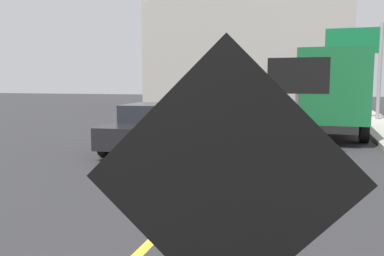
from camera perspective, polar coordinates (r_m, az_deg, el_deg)
name	(u,v)px	position (r m, az deg, el deg)	size (l,w,h in m)	color
lane_center_stripe	(167,226)	(5.88, -3.65, -13.87)	(0.14, 36.00, 0.01)	yellow
roadwork_sign	(225,188)	(2.28, 4.78, -8.56)	(1.62, 0.28, 2.33)	#593819
arrow_board_trailer	(296,141)	(11.04, 14.74, -1.80)	(1.60, 1.81, 2.70)	orange
box_truck	(331,90)	(16.59, 19.40, 5.14)	(2.58, 7.81, 3.13)	black
pickup_car	(152,126)	(12.25, -5.71, 0.22)	(2.27, 4.57, 1.38)	black
highway_guide_sign	(364,55)	(22.37, 23.50, 9.62)	(2.79, 0.18, 5.00)	gray
far_building_block	(248,58)	(29.80, 8.12, 9.95)	(13.81, 7.16, 7.59)	gray
traffic_cone_near_sign	(236,246)	(4.39, 6.32, -16.58)	(0.36, 0.36, 0.69)	black
traffic_cone_mid_lane	(248,190)	(6.64, 8.10, -8.86)	(0.36, 0.36, 0.61)	black
traffic_cone_far_lane	(266,161)	(8.67, 10.60, -4.65)	(0.36, 0.36, 0.78)	black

